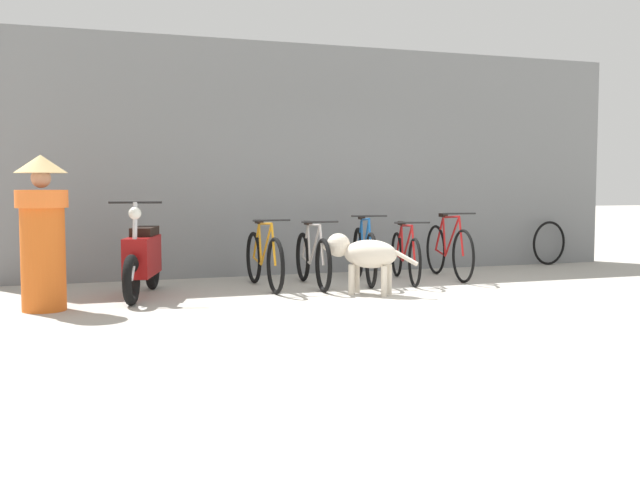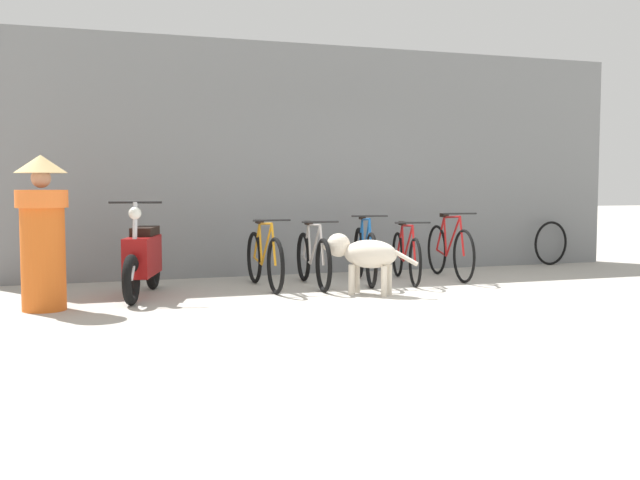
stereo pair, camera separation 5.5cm
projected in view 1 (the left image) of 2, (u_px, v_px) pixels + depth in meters
name	position (u px, v px, depth m)	size (l,w,h in m)	color
ground_plane	(429.00, 306.00, 7.98)	(60.00, 60.00, 0.00)	#ADA89E
shop_wall_back	(327.00, 160.00, 10.91)	(9.42, 0.20, 3.28)	slate
bicycle_0	(264.00, 260.00, 9.27)	(0.46, 1.71, 0.88)	black
bicycle_1	(313.00, 259.00, 9.45)	(0.46, 1.72, 0.85)	black
bicycle_2	(364.00, 255.00, 9.80)	(0.53, 1.70, 0.91)	black
bicycle_3	(405.00, 256.00, 9.92)	(0.53, 1.68, 0.82)	black
bicycle_4	(449.00, 251.00, 10.27)	(0.46, 1.70, 0.92)	black
motorcycle	(142.00, 259.00, 8.56)	(0.69, 1.73, 1.11)	black
stray_dog	(363.00, 254.00, 8.77)	(0.95, 0.87, 0.71)	beige
person_in_robes	(42.00, 229.00, 7.60)	(0.64, 0.64, 1.59)	orange
spare_tire_left	(549.00, 243.00, 11.98)	(0.70, 0.16, 0.70)	black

